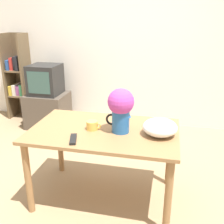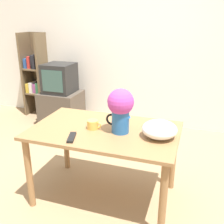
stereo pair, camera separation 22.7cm
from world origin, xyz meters
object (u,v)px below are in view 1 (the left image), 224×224
at_px(flower_vase, 121,107).
at_px(white_bowl, 160,127).
at_px(coffee_mug, 92,125).
at_px(tv_set, 45,80).

xyz_separation_m(flower_vase, white_bowl, (0.34, 0.01, -0.16)).
height_order(coffee_mug, tv_set, tv_set).
distance_m(flower_vase, white_bowl, 0.38).
bearing_deg(tv_set, flower_vase, -46.50).
relative_size(flower_vase, coffee_mug, 2.90).
bearing_deg(coffee_mug, flower_vase, 1.54).
distance_m(coffee_mug, tv_set, 1.99).
distance_m(flower_vase, tv_set, 2.16).
xyz_separation_m(flower_vase, tv_set, (-1.48, 1.56, -0.18)).
distance_m(flower_vase, coffee_mug, 0.32).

